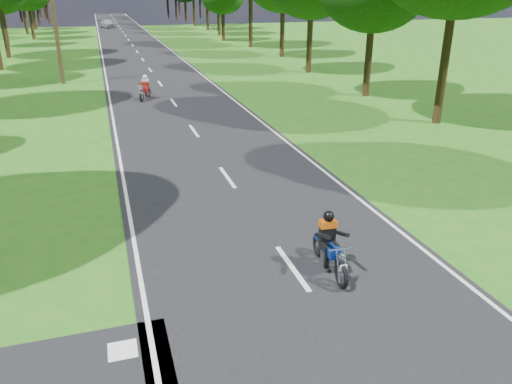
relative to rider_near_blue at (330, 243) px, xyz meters
name	(u,v)px	position (x,y,z in m)	size (l,w,h in m)	color
ground	(330,321)	(-0.73, -1.66, -0.71)	(160.00, 160.00, 0.00)	#1D6316
main_road	(132,45)	(-0.73, 48.34, -0.70)	(7.00, 140.00, 0.02)	black
road_markings	(132,47)	(-0.87, 46.47, -0.68)	(7.40, 140.00, 0.01)	silver
telegraph_pole	(54,18)	(-6.73, 26.34, 3.37)	(1.20, 0.26, 8.00)	#382616
rider_near_blue	(330,243)	(0.00, 0.00, 0.00)	(0.55, 1.65, 1.37)	navy
rider_far_red	(145,87)	(-2.10, 19.69, -0.02)	(0.53, 1.59, 1.33)	#AD0D12
distant_car	(107,23)	(-2.52, 74.30, -0.05)	(1.51, 3.75, 1.28)	silver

